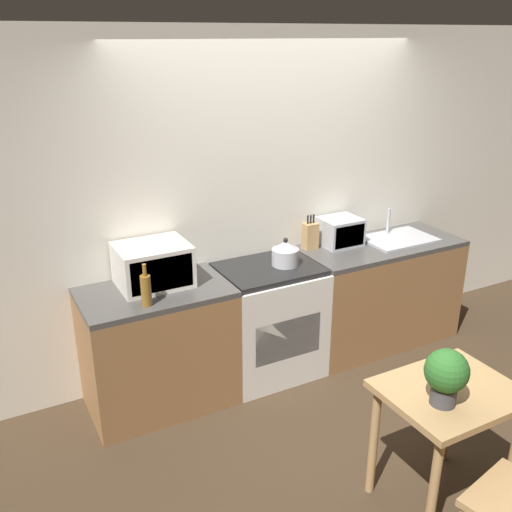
# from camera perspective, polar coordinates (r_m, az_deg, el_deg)

# --- Properties ---
(ground_plane) EXTENTS (16.00, 16.00, 0.00)m
(ground_plane) POSITION_cam_1_polar(r_m,az_deg,el_deg) (4.28, 8.40, -15.19)
(ground_plane) COLOR #3D2D1E
(wall_back) EXTENTS (10.00, 0.06, 2.60)m
(wall_back) POSITION_cam_1_polar(r_m,az_deg,el_deg) (4.51, 1.26, 5.51)
(wall_back) COLOR silver
(wall_back) RESTS_ON ground_plane
(counter_left_run) EXTENTS (1.02, 0.62, 0.90)m
(counter_left_run) POSITION_cam_1_polar(r_m,az_deg,el_deg) (4.16, -9.72, -9.02)
(counter_left_run) COLOR olive
(counter_left_run) RESTS_ON ground_plane
(counter_right_run) EXTENTS (1.40, 0.62, 0.90)m
(counter_right_run) POSITION_cam_1_polar(r_m,az_deg,el_deg) (5.03, 12.02, -3.58)
(counter_right_run) COLOR olive
(counter_right_run) RESTS_ON ground_plane
(stove_range) EXTENTS (0.76, 0.62, 0.90)m
(stove_range) POSITION_cam_1_polar(r_m,az_deg,el_deg) (4.47, 1.23, -6.45)
(stove_range) COLOR silver
(stove_range) RESTS_ON ground_plane
(kettle) EXTENTS (0.20, 0.20, 0.22)m
(kettle) POSITION_cam_1_polar(r_m,az_deg,el_deg) (4.28, 2.95, 0.26)
(kettle) COLOR #B7B7BC
(kettle) RESTS_ON stove_range
(microwave) EXTENTS (0.49, 0.39, 0.29)m
(microwave) POSITION_cam_1_polar(r_m,az_deg,el_deg) (3.98, -10.26, -0.89)
(microwave) COLOR silver
(microwave) RESTS_ON counter_left_run
(bottle) EXTENTS (0.07, 0.07, 0.29)m
(bottle) POSITION_cam_1_polar(r_m,az_deg,el_deg) (3.71, -10.95, -3.31)
(bottle) COLOR olive
(bottle) RESTS_ON counter_left_run
(knife_block) EXTENTS (0.11, 0.09, 0.28)m
(knife_block) POSITION_cam_1_polar(r_m,az_deg,el_deg) (4.63, 5.43, 2.04)
(knife_block) COLOR tan
(knife_block) RESTS_ON counter_right_run
(toaster_oven) EXTENTS (0.32, 0.28, 0.23)m
(toaster_oven) POSITION_cam_1_polar(r_m,az_deg,el_deg) (4.74, 8.39, 2.43)
(toaster_oven) COLOR #ADAFB5
(toaster_oven) RESTS_ON counter_right_run
(sink_basin) EXTENTS (0.59, 0.41, 0.24)m
(sink_basin) POSITION_cam_1_polar(r_m,az_deg,el_deg) (4.98, 14.01, 1.74)
(sink_basin) COLOR #ADAFB5
(sink_basin) RESTS_ON counter_right_run
(dining_table) EXTENTS (0.72, 0.59, 0.75)m
(dining_table) POSITION_cam_1_polar(r_m,az_deg,el_deg) (3.38, 18.64, -14.35)
(dining_table) COLOR tan
(dining_table) RESTS_ON ground_plane
(potted_plant) EXTENTS (0.23, 0.23, 0.31)m
(potted_plant) POSITION_cam_1_polar(r_m,az_deg,el_deg) (3.09, 18.49, -11.14)
(potted_plant) COLOR #424247
(potted_plant) RESTS_ON dining_table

